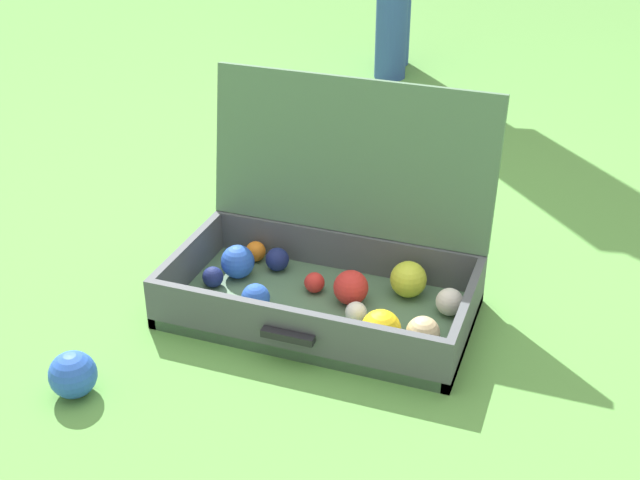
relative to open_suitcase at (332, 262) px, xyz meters
name	(u,v)px	position (x,y,z in m)	size (l,w,h in m)	color
ground_plane	(326,337)	(0.03, -0.13, -0.10)	(16.00, 16.00, 0.00)	#569342
open_suitcase	(332,262)	(0.00, 0.00, 0.00)	(0.65, 0.44, 0.47)	#4C7051
stray_ball_on_grass	(73,375)	(-0.36, -0.47, -0.06)	(0.09, 0.09, 0.09)	blue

